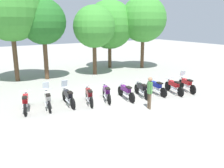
{
  "coord_description": "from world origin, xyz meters",
  "views": [
    {
      "loc": [
        -7.6,
        -11.9,
        4.7
      ],
      "look_at": [
        0.0,
        0.5,
        0.9
      ],
      "focal_mm": 37.87,
      "sensor_mm": 36.0,
      "label": 1
    }
  ],
  "objects_px": {
    "tree_3": "(94,27)",
    "person_0": "(150,90)",
    "motorcycle_0": "(26,102)",
    "tree_5": "(143,19)",
    "motorcycle_4": "(106,92)",
    "tree_4": "(110,25)",
    "motorcycle_1": "(48,99)",
    "motorcycle_8": "(174,86)",
    "tree_1": "(10,9)",
    "motorcycle_3": "(89,95)",
    "motorcycle_7": "(156,87)",
    "motorcycle_6": "(142,89)",
    "motorcycle_5": "(126,91)",
    "motorcycle_9": "(187,84)",
    "tree_2": "(43,22)",
    "motorcycle_2": "(68,96)"
  },
  "relations": [
    {
      "from": "motorcycle_2",
      "to": "tree_1",
      "type": "relative_size",
      "value": 0.27
    },
    {
      "from": "motorcycle_0",
      "to": "tree_5",
      "type": "relative_size",
      "value": 0.29
    },
    {
      "from": "motorcycle_0",
      "to": "motorcycle_8",
      "type": "relative_size",
      "value": 0.99
    },
    {
      "from": "motorcycle_3",
      "to": "tree_2",
      "type": "relative_size",
      "value": 0.32
    },
    {
      "from": "motorcycle_7",
      "to": "tree_5",
      "type": "distance_m",
      "value": 10.66
    },
    {
      "from": "motorcycle_9",
      "to": "motorcycle_6",
      "type": "bearing_deg",
      "value": 97.36
    },
    {
      "from": "motorcycle_2",
      "to": "motorcycle_4",
      "type": "distance_m",
      "value": 2.38
    },
    {
      "from": "motorcycle_0",
      "to": "motorcycle_2",
      "type": "relative_size",
      "value": 0.98
    },
    {
      "from": "motorcycle_2",
      "to": "tree_1",
      "type": "height_order",
      "value": "tree_1"
    },
    {
      "from": "motorcycle_2",
      "to": "tree_2",
      "type": "bearing_deg",
      "value": -3.51
    },
    {
      "from": "person_0",
      "to": "motorcycle_9",
      "type": "bearing_deg",
      "value": 23.58
    },
    {
      "from": "motorcycle_8",
      "to": "tree_4",
      "type": "height_order",
      "value": "tree_4"
    },
    {
      "from": "motorcycle_9",
      "to": "motorcycle_0",
      "type": "bearing_deg",
      "value": 97.12
    },
    {
      "from": "motorcycle_3",
      "to": "motorcycle_7",
      "type": "distance_m",
      "value": 4.71
    },
    {
      "from": "motorcycle_2",
      "to": "motorcycle_5",
      "type": "bearing_deg",
      "value": -100.5
    },
    {
      "from": "motorcycle_8",
      "to": "tree_2",
      "type": "xyz_separation_m",
      "value": [
        -6.12,
        8.74,
        4.24
      ]
    },
    {
      "from": "motorcycle_0",
      "to": "tree_5",
      "type": "distance_m",
      "value": 15.66
    },
    {
      "from": "person_0",
      "to": "tree_4",
      "type": "distance_m",
      "value": 13.23
    },
    {
      "from": "motorcycle_5",
      "to": "tree_5",
      "type": "xyz_separation_m",
      "value": [
        7.59,
        7.91,
        4.51
      ]
    },
    {
      "from": "motorcycle_1",
      "to": "motorcycle_4",
      "type": "height_order",
      "value": "motorcycle_1"
    },
    {
      "from": "tree_1",
      "to": "tree_3",
      "type": "height_order",
      "value": "tree_1"
    },
    {
      "from": "person_0",
      "to": "motorcycle_1",
      "type": "bearing_deg",
      "value": 153.07
    },
    {
      "from": "motorcycle_3",
      "to": "motorcycle_5",
      "type": "bearing_deg",
      "value": -85.73
    },
    {
      "from": "motorcycle_8",
      "to": "tree_3",
      "type": "bearing_deg",
      "value": 24.63
    },
    {
      "from": "motorcycle_5",
      "to": "motorcycle_9",
      "type": "height_order",
      "value": "motorcycle_9"
    },
    {
      "from": "motorcycle_5",
      "to": "tree_1",
      "type": "bearing_deg",
      "value": 37.16
    },
    {
      "from": "person_0",
      "to": "motorcycle_3",
      "type": "bearing_deg",
      "value": 139.55
    },
    {
      "from": "tree_5",
      "to": "motorcycle_5",
      "type": "bearing_deg",
      "value": -133.82
    },
    {
      "from": "motorcycle_3",
      "to": "motorcycle_8",
      "type": "xyz_separation_m",
      "value": [
        5.83,
        -1.17,
        0.0
      ]
    },
    {
      "from": "motorcycle_4",
      "to": "motorcycle_2",
      "type": "bearing_deg",
      "value": 97.96
    },
    {
      "from": "motorcycle_0",
      "to": "tree_4",
      "type": "relative_size",
      "value": 0.31
    },
    {
      "from": "motorcycle_4",
      "to": "tree_4",
      "type": "height_order",
      "value": "tree_4"
    },
    {
      "from": "motorcycle_0",
      "to": "person_0",
      "type": "xyz_separation_m",
      "value": [
        5.94,
        -3.35,
        0.59
      ]
    },
    {
      "from": "tree_2",
      "to": "tree_5",
      "type": "height_order",
      "value": "tree_5"
    },
    {
      "from": "motorcycle_8",
      "to": "motorcycle_0",
      "type": "bearing_deg",
      "value": 91.14
    },
    {
      "from": "motorcycle_4",
      "to": "person_0",
      "type": "height_order",
      "value": "person_0"
    },
    {
      "from": "motorcycle_1",
      "to": "tree_5",
      "type": "distance_m",
      "value": 14.75
    },
    {
      "from": "tree_2",
      "to": "motorcycle_4",
      "type": "bearing_deg",
      "value": -79.17
    },
    {
      "from": "motorcycle_6",
      "to": "tree_4",
      "type": "bearing_deg",
      "value": -5.89
    },
    {
      "from": "motorcycle_8",
      "to": "tree_1",
      "type": "distance_m",
      "value": 13.58
    },
    {
      "from": "motorcycle_6",
      "to": "tree_1",
      "type": "bearing_deg",
      "value": 48.68
    },
    {
      "from": "tree_4",
      "to": "tree_2",
      "type": "bearing_deg",
      "value": -166.66
    },
    {
      "from": "motorcycle_0",
      "to": "motorcycle_9",
      "type": "xyz_separation_m",
      "value": [
        10.5,
        -1.96,
        0.01
      ]
    },
    {
      "from": "motorcycle_6",
      "to": "tree_3",
      "type": "relative_size",
      "value": 0.35
    },
    {
      "from": "tree_3",
      "to": "person_0",
      "type": "bearing_deg",
      "value": -99.52
    },
    {
      "from": "motorcycle_5",
      "to": "tree_1",
      "type": "distance_m",
      "value": 11.2
    },
    {
      "from": "motorcycle_6",
      "to": "person_0",
      "type": "bearing_deg",
      "value": 166.24
    },
    {
      "from": "motorcycle_0",
      "to": "tree_1",
      "type": "relative_size",
      "value": 0.26
    },
    {
      "from": "motorcycle_4",
      "to": "motorcycle_9",
      "type": "xyz_separation_m",
      "value": [
        5.84,
        -1.18,
        0.01
      ]
    },
    {
      "from": "motorcycle_1",
      "to": "motorcycle_4",
      "type": "xyz_separation_m",
      "value": [
        3.5,
        -0.6,
        -0.01
      ]
    }
  ]
}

